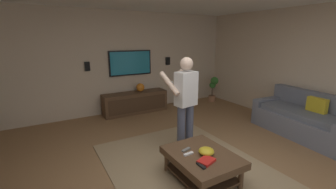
{
  "coord_description": "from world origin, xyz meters",
  "views": [
    {
      "loc": [
        -2.17,
        1.74,
        1.94
      ],
      "look_at": [
        0.99,
        -0.07,
        1.02
      ],
      "focal_mm": 24.02,
      "sensor_mm": 36.0,
      "label": 1
    }
  ],
  "objects_px": {
    "remote_black": "(201,166)",
    "media_console": "(135,102)",
    "remote_grey": "(186,150)",
    "vase_round": "(140,87)",
    "book": "(206,161)",
    "wall_speaker_left": "(168,61)",
    "potted_plant_short": "(213,86)",
    "coffee_table": "(202,161)",
    "remote_white": "(188,154)",
    "couch": "(304,120)",
    "wall_speaker_right": "(87,66)",
    "bowl": "(206,151)",
    "person_standing": "(185,99)",
    "tv": "(130,63)"
  },
  "relations": [
    {
      "from": "remote_black",
      "to": "media_console",
      "type": "bearing_deg",
      "value": 172.11
    },
    {
      "from": "remote_grey",
      "to": "vase_round",
      "type": "distance_m",
      "value": 3.16
    },
    {
      "from": "remote_black",
      "to": "remote_grey",
      "type": "height_order",
      "value": "same"
    },
    {
      "from": "book",
      "to": "wall_speaker_left",
      "type": "relative_size",
      "value": 1.0
    },
    {
      "from": "potted_plant_short",
      "to": "wall_speaker_left",
      "type": "relative_size",
      "value": 3.58
    },
    {
      "from": "coffee_table",
      "to": "remote_black",
      "type": "height_order",
      "value": "remote_black"
    },
    {
      "from": "potted_plant_short",
      "to": "vase_round",
      "type": "xyz_separation_m",
      "value": [
        0.23,
        2.35,
        0.17
      ]
    },
    {
      "from": "remote_white",
      "to": "wall_speaker_left",
      "type": "xyz_separation_m",
      "value": [
        3.42,
        -1.64,
        0.88
      ]
    },
    {
      "from": "couch",
      "to": "coffee_table",
      "type": "relative_size",
      "value": 1.97
    },
    {
      "from": "potted_plant_short",
      "to": "remote_white",
      "type": "height_order",
      "value": "potted_plant_short"
    },
    {
      "from": "couch",
      "to": "vase_round",
      "type": "relative_size",
      "value": 8.97
    },
    {
      "from": "coffee_table",
      "to": "wall_speaker_right",
      "type": "distance_m",
      "value": 3.71
    },
    {
      "from": "vase_round",
      "to": "remote_grey",
      "type": "bearing_deg",
      "value": 168.59
    },
    {
      "from": "bowl",
      "to": "wall_speaker_left",
      "type": "distance_m",
      "value": 3.9
    },
    {
      "from": "couch",
      "to": "wall_speaker_left",
      "type": "relative_size",
      "value": 8.97
    },
    {
      "from": "wall_speaker_right",
      "to": "remote_white",
      "type": "bearing_deg",
      "value": -169.88
    },
    {
      "from": "book",
      "to": "remote_grey",
      "type": "bearing_deg",
      "value": 79.2
    },
    {
      "from": "media_console",
      "to": "remote_grey",
      "type": "bearing_deg",
      "value": -8.41
    },
    {
      "from": "potted_plant_short",
      "to": "remote_grey",
      "type": "bearing_deg",
      "value": 133.8
    },
    {
      "from": "vase_round",
      "to": "couch",
      "type": "bearing_deg",
      "value": -143.62
    },
    {
      "from": "coffee_table",
      "to": "remote_black",
      "type": "distance_m",
      "value": 0.34
    },
    {
      "from": "person_standing",
      "to": "vase_round",
      "type": "xyz_separation_m",
      "value": [
        2.38,
        -0.17,
        -0.27
      ]
    },
    {
      "from": "coffee_table",
      "to": "vase_round",
      "type": "distance_m",
      "value": 3.33
    },
    {
      "from": "tv",
      "to": "wall_speaker_right",
      "type": "xyz_separation_m",
      "value": [
        0.01,
        1.1,
        -0.03
      ]
    },
    {
      "from": "bowl",
      "to": "book",
      "type": "xyz_separation_m",
      "value": [
        -0.16,
        0.13,
        -0.03
      ]
    },
    {
      "from": "tv",
      "to": "potted_plant_short",
      "type": "xyz_separation_m",
      "value": [
        -0.44,
        -2.52,
        -0.81
      ]
    },
    {
      "from": "potted_plant_short",
      "to": "book",
      "type": "relative_size",
      "value": 3.58
    },
    {
      "from": "couch",
      "to": "remote_black",
      "type": "bearing_deg",
      "value": 13.5
    },
    {
      "from": "wall_speaker_right",
      "to": "tv",
      "type": "bearing_deg",
      "value": -90.68
    },
    {
      "from": "bowl",
      "to": "remote_white",
      "type": "height_order",
      "value": "bowl"
    },
    {
      "from": "media_console",
      "to": "remote_black",
      "type": "height_order",
      "value": "media_console"
    },
    {
      "from": "bowl",
      "to": "remote_white",
      "type": "xyz_separation_m",
      "value": [
        0.11,
        0.22,
        -0.04
      ]
    },
    {
      "from": "couch",
      "to": "book",
      "type": "distance_m",
      "value": 2.88
    },
    {
      "from": "media_console",
      "to": "wall_speaker_right",
      "type": "bearing_deg",
      "value": -103.0
    },
    {
      "from": "tv",
      "to": "potted_plant_short",
      "type": "height_order",
      "value": "tv"
    },
    {
      "from": "coffee_table",
      "to": "bowl",
      "type": "relative_size",
      "value": 4.69
    },
    {
      "from": "tv",
      "to": "remote_grey",
      "type": "xyz_separation_m",
      "value": [
        -3.29,
        0.45,
        -0.89
      ]
    },
    {
      "from": "media_console",
      "to": "tv",
      "type": "xyz_separation_m",
      "value": [
        0.24,
        0.0,
        1.03
      ]
    },
    {
      "from": "remote_black",
      "to": "book",
      "type": "xyz_separation_m",
      "value": [
        0.05,
        -0.12,
        0.01
      ]
    },
    {
      "from": "coffee_table",
      "to": "wall_speaker_left",
      "type": "relative_size",
      "value": 4.55
    },
    {
      "from": "media_console",
      "to": "tv",
      "type": "distance_m",
      "value": 1.06
    },
    {
      "from": "remote_grey",
      "to": "couch",
      "type": "bearing_deg",
      "value": -16.14
    },
    {
      "from": "tv",
      "to": "vase_round",
      "type": "bearing_deg",
      "value": 40.12
    },
    {
      "from": "coffee_table",
      "to": "media_console",
      "type": "xyz_separation_m",
      "value": [
        3.23,
        -0.31,
        -0.02
      ]
    },
    {
      "from": "couch",
      "to": "book",
      "type": "xyz_separation_m",
      "value": [
        -0.37,
        2.85,
        0.1
      ]
    },
    {
      "from": "person_standing",
      "to": "potted_plant_short",
      "type": "height_order",
      "value": "person_standing"
    },
    {
      "from": "remote_black",
      "to": "potted_plant_short",
      "type": "bearing_deg",
      "value": 137.79
    },
    {
      "from": "media_console",
      "to": "wall_speaker_left",
      "type": "distance_m",
      "value": 1.56
    },
    {
      "from": "coffee_table",
      "to": "bowl",
      "type": "bearing_deg",
      "value": -137.87
    },
    {
      "from": "media_console",
      "to": "potted_plant_short",
      "type": "xyz_separation_m",
      "value": [
        -0.2,
        -2.52,
        0.22
      ]
    }
  ]
}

